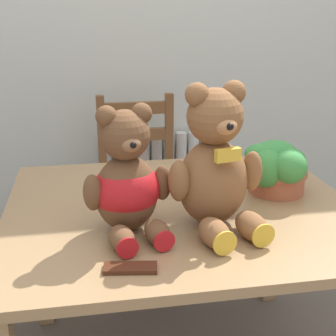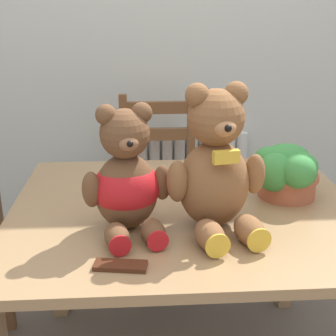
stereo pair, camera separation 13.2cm
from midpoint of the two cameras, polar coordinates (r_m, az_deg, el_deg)
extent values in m
cube|color=silver|center=(2.49, 1.19, 19.08)|extent=(8.00, 0.04, 2.60)
cylinder|color=silver|center=(2.61, -3.15, -2.88)|extent=(0.06, 0.06, 0.65)
cylinder|color=silver|center=(2.61, -1.65, -2.84)|extent=(0.06, 0.06, 0.65)
cylinder|color=silver|center=(2.61, -0.15, -2.81)|extent=(0.06, 0.06, 0.65)
cylinder|color=silver|center=(2.62, 1.35, -2.77)|extent=(0.06, 0.06, 0.65)
cylinder|color=silver|center=(2.62, 2.84, -2.73)|extent=(0.06, 0.06, 0.65)
cylinder|color=silver|center=(2.63, 4.32, -2.69)|extent=(0.06, 0.06, 0.65)
cylinder|color=silver|center=(2.64, 5.79, -2.65)|extent=(0.06, 0.06, 0.65)
cylinder|color=silver|center=(2.65, 7.24, -2.60)|extent=(0.06, 0.06, 0.65)
cylinder|color=silver|center=(2.67, 8.69, -2.56)|extent=(0.06, 0.06, 0.65)
cylinder|color=silver|center=(2.68, 10.12, -2.51)|extent=(0.06, 0.06, 0.65)
cube|color=silver|center=(2.76, 3.44, -8.63)|extent=(0.68, 0.10, 0.04)
cube|color=#9E7A51|center=(1.52, 4.61, -5.28)|extent=(1.12, 0.95, 0.03)
cube|color=#9E7A51|center=(2.06, -11.72, -9.45)|extent=(0.06, 0.06, 0.67)
cube|color=#9E7A51|center=(2.16, 16.31, -8.41)|extent=(0.06, 0.06, 0.67)
cube|color=brown|center=(2.29, 0.61, -3.41)|extent=(0.38, 0.38, 0.03)
cube|color=brown|center=(2.26, 5.32, -10.16)|extent=(0.04, 0.04, 0.41)
cube|color=brown|center=(2.23, -3.51, -10.47)|extent=(0.04, 0.04, 0.41)
cube|color=brown|center=(2.46, 4.28, -1.28)|extent=(0.04, 0.04, 0.90)
cube|color=brown|center=(2.44, -3.69, -1.46)|extent=(0.04, 0.04, 0.90)
cube|color=brown|center=(2.33, 0.33, 7.36)|extent=(0.30, 0.03, 0.06)
cube|color=brown|center=(2.37, 0.32, 4.13)|extent=(0.30, 0.03, 0.06)
ellipsoid|color=brown|center=(1.33, -2.27, -2.93)|extent=(0.21, 0.19, 0.22)
sphere|color=brown|center=(1.28, -2.38, 4.15)|extent=(0.14, 0.14, 0.14)
sphere|color=brown|center=(1.28, -0.26, 6.71)|extent=(0.06, 0.06, 0.06)
sphere|color=brown|center=(1.25, -4.59, 6.43)|extent=(0.06, 0.06, 0.06)
ellipsoid|color=#8C5F3F|center=(1.23, -1.82, 3.06)|extent=(0.07, 0.06, 0.04)
sphere|color=black|center=(1.21, -1.55, 2.90)|extent=(0.02, 0.02, 0.02)
ellipsoid|color=brown|center=(1.33, 2.13, -1.84)|extent=(0.06, 0.06, 0.10)
ellipsoid|color=brown|center=(1.29, -6.47, -2.69)|extent=(0.06, 0.06, 0.10)
ellipsoid|color=brown|center=(1.28, 1.15, -7.87)|extent=(0.09, 0.12, 0.07)
cylinder|color=red|center=(1.23, 1.85, -8.97)|extent=(0.06, 0.02, 0.06)
ellipsoid|color=brown|center=(1.25, -3.26, -8.40)|extent=(0.09, 0.12, 0.07)
cylinder|color=red|center=(1.21, -2.72, -9.55)|extent=(0.06, 0.02, 0.06)
ellipsoid|color=red|center=(1.33, -2.28, -2.48)|extent=(0.22, 0.20, 0.16)
ellipsoid|color=brown|center=(1.36, 8.39, -1.99)|extent=(0.24, 0.21, 0.26)
sphere|color=brown|center=(1.30, 8.81, 6.06)|extent=(0.16, 0.16, 0.16)
sphere|color=brown|center=(1.31, 11.23, 8.88)|extent=(0.07, 0.07, 0.07)
sphere|color=brown|center=(1.26, 6.61, 8.76)|extent=(0.07, 0.07, 0.07)
ellipsoid|color=#B2794C|center=(1.25, 9.87, 4.89)|extent=(0.08, 0.07, 0.05)
sphere|color=black|center=(1.22, 10.43, 4.74)|extent=(0.02, 0.02, 0.02)
ellipsoid|color=brown|center=(1.38, 13.24, -0.76)|extent=(0.07, 0.07, 0.12)
ellipsoid|color=brown|center=(1.29, 4.08, -1.70)|extent=(0.07, 0.07, 0.12)
ellipsoid|color=brown|center=(1.31, 12.78, -7.46)|extent=(0.10, 0.14, 0.08)
cylinder|color=gold|center=(1.26, 14.06, -8.65)|extent=(0.07, 0.02, 0.07)
ellipsoid|color=brown|center=(1.26, 8.13, -8.18)|extent=(0.10, 0.14, 0.08)
cylinder|color=gold|center=(1.21, 9.25, -9.46)|extent=(0.07, 0.02, 0.07)
cube|color=gold|center=(1.25, 10.11, 1.29)|extent=(0.07, 0.03, 0.04)
cylinder|color=#B25B3D|center=(1.64, 16.55, -2.02)|extent=(0.19, 0.19, 0.08)
cylinder|color=#B25B3D|center=(1.63, 16.65, -0.98)|extent=(0.20, 0.20, 0.02)
ellipsoid|color=#3D8E42|center=(1.63, 18.16, 0.15)|extent=(0.11, 0.11, 0.10)
ellipsoid|color=#3D8E42|center=(1.65, 16.43, 1.13)|extent=(0.16, 0.13, 0.10)
ellipsoid|color=#3D8E42|center=(1.63, 14.61, 1.27)|extent=(0.10, 0.09, 0.07)
ellipsoid|color=#3D8E42|center=(1.55, 15.33, -0.57)|extent=(0.13, 0.10, 0.13)
ellipsoid|color=#3D8E42|center=(1.55, 17.99, -0.44)|extent=(0.12, 0.11, 0.11)
cube|color=#472314|center=(1.18, -2.59, -11.89)|extent=(0.14, 0.07, 0.01)
camera|label=1|loc=(0.07, -87.14, 1.02)|focal=50.00mm
camera|label=2|loc=(0.07, 92.86, -1.02)|focal=50.00mm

